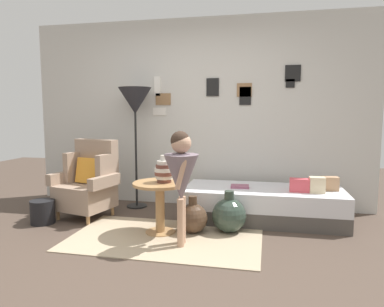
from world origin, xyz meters
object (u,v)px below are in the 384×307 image
Objects in this scene: daybed at (263,204)px; demijohn_near at (193,218)px; demijohn_far at (229,215)px; vase_striped at (164,171)px; floor_lamp at (135,104)px; book_on_daybed at (240,186)px; magazine_basket at (43,212)px; person_child at (181,173)px; armchair at (89,182)px; side_table at (160,197)px.

demijohn_near is at bearing -139.79° from daybed.
vase_striped is at bearing -166.09° from demijohn_far.
demijohn_far is (1.38, -0.79, -1.23)m from floor_lamp.
floor_lamp is 1.80m from book_on_daybed.
daybed is 1.35m from vase_striped.
vase_striped is 1.05× the size of magazine_basket.
demijohn_far is (0.42, 0.49, -0.54)m from person_child.
magazine_basket is at bearing -135.08° from armchair.
armchair is 2.09× the size of demijohn_far.
side_table is (-1.09, -0.71, 0.21)m from daybed.
person_child is at bearing -27.66° from armchair.
magazine_basket is at bearing -164.11° from book_on_daybed.
vase_striped is at bearing 130.14° from person_child.
floor_lamp is 3.56× the size of demijohn_far.
demijohn_far is at bearing 13.91° from vase_striped.
daybed is 1.67× the size of person_child.
person_child reaches higher than armchair.
side_table is at bearing -56.46° from floor_lamp.
armchair is 1.84m from demijohn_far.
magazine_basket is at bearing -165.11° from daybed.
vase_striped is at bearing -54.21° from floor_lamp.
armchair is 3.29× the size of vase_striped.
person_child is at bearing -53.08° from floor_lamp.
person_child is 4.07× the size of magazine_basket.
daybed is at bearing -8.59° from floor_lamp.
demijohn_near is (-0.46, -0.60, -0.25)m from book_on_daybed.
book_on_daybed is 0.79× the size of magazine_basket.
book_on_daybed is (0.49, 0.98, -0.32)m from person_child.
vase_striped reaches higher than demijohn_near.
vase_striped is 0.64× the size of demijohn_far.
book_on_daybed is at bearing -11.46° from floor_lamp.
magazine_basket is (-1.82, -0.05, -0.03)m from demijohn_near.
daybed is 4.11× the size of demijohn_far.
floor_lamp is 5.90× the size of magazine_basket.
demijohn_far reaches higher than demijohn_near.
demijohn_far is at bearing 14.21° from side_table.
armchair is 1.21m from floor_lamp.
armchair is 2.35× the size of demijohn_near.
demijohn_near is at bearing 12.25° from vase_striped.
daybed is 1.32m from side_table.
floor_lamp reaches higher than person_child.
side_table is at bearing 135.97° from person_child.
magazine_basket is (-1.47, 0.03, -0.27)m from side_table.
side_table is 1.42× the size of demijohn_near.
book_on_daybed is at bearing 52.26° from demijohn_near.
side_table is 2.67× the size of book_on_daybed.
floor_lamp reaches higher than daybed.
person_child reaches higher than vase_striped.
book_on_daybed reaches higher than magazine_basket.
person_child is 2.77× the size of demijohn_near.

